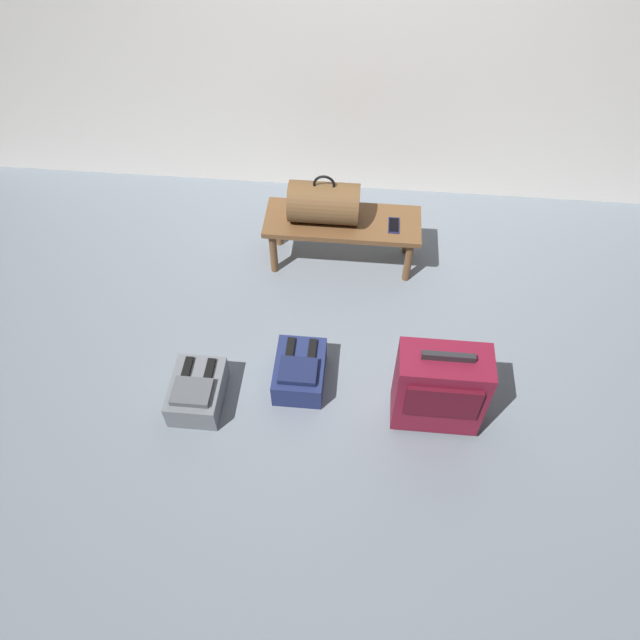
{
  "coord_description": "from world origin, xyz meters",
  "views": [
    {
      "loc": [
        0.06,
        -2.16,
        2.96
      ],
      "look_at": [
        -0.14,
        0.02,
        0.25
      ],
      "focal_mm": 33.91,
      "sensor_mm": 36.0,
      "label": 1
    }
  ],
  "objects_px": {
    "bench": "(342,226)",
    "backpack_navy": "(300,371)",
    "cell_phone": "(394,225)",
    "suitcase_upright_burgundy": "(440,388)",
    "duffel_bag_brown": "(324,203)",
    "backpack_grey": "(197,391)"
  },
  "relations": [
    {
      "from": "cell_phone",
      "to": "suitcase_upright_burgundy",
      "type": "distance_m",
      "value": 1.19
    },
    {
      "from": "bench",
      "to": "cell_phone",
      "type": "distance_m",
      "value": 0.33
    },
    {
      "from": "bench",
      "to": "backpack_grey",
      "type": "bearing_deg",
      "value": -121.44
    },
    {
      "from": "suitcase_upright_burgundy",
      "to": "backpack_navy",
      "type": "bearing_deg",
      "value": 166.03
    },
    {
      "from": "cell_phone",
      "to": "backpack_navy",
      "type": "distance_m",
      "value": 1.13
    },
    {
      "from": "bench",
      "to": "backpack_navy",
      "type": "bearing_deg",
      "value": -99.69
    },
    {
      "from": "suitcase_upright_burgundy",
      "to": "backpack_navy",
      "type": "distance_m",
      "value": 0.81
    },
    {
      "from": "duffel_bag_brown",
      "to": "backpack_navy",
      "type": "distance_m",
      "value": 1.08
    },
    {
      "from": "duffel_bag_brown",
      "to": "cell_phone",
      "type": "distance_m",
      "value": 0.47
    },
    {
      "from": "duffel_bag_brown",
      "to": "backpack_navy",
      "type": "bearing_deg",
      "value": -92.84
    },
    {
      "from": "bench",
      "to": "backpack_navy",
      "type": "height_order",
      "value": "bench"
    },
    {
      "from": "bench",
      "to": "backpack_grey",
      "type": "distance_m",
      "value": 1.41
    },
    {
      "from": "backpack_navy",
      "to": "bench",
      "type": "bearing_deg",
      "value": 80.31
    },
    {
      "from": "cell_phone",
      "to": "backpack_grey",
      "type": "height_order",
      "value": "cell_phone"
    },
    {
      "from": "cell_phone",
      "to": "suitcase_upright_burgundy",
      "type": "bearing_deg",
      "value": -77.42
    },
    {
      "from": "duffel_bag_brown",
      "to": "cell_phone",
      "type": "xyz_separation_m",
      "value": [
        0.45,
        -0.03,
        -0.13
      ]
    },
    {
      "from": "bench",
      "to": "duffel_bag_brown",
      "type": "xyz_separation_m",
      "value": [
        -0.12,
        0.0,
        0.19
      ]
    },
    {
      "from": "bench",
      "to": "duffel_bag_brown",
      "type": "height_order",
      "value": "duffel_bag_brown"
    },
    {
      "from": "cell_phone",
      "to": "suitcase_upright_burgundy",
      "type": "relative_size",
      "value": 0.24
    },
    {
      "from": "suitcase_upright_burgundy",
      "to": "cell_phone",
      "type": "bearing_deg",
      "value": 102.58
    },
    {
      "from": "duffel_bag_brown",
      "to": "bench",
      "type": "bearing_deg",
      "value": -0.0
    },
    {
      "from": "bench",
      "to": "duffel_bag_brown",
      "type": "relative_size",
      "value": 2.27
    }
  ]
}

